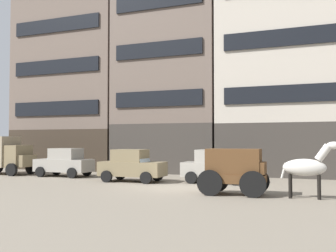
{
  "coord_description": "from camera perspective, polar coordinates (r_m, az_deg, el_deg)",
  "views": [
    {
      "loc": [
        7.09,
        -18.53,
        2.34
      ],
      "look_at": [
        -1.09,
        1.98,
        3.14
      ],
      "focal_mm": 42.72,
      "sensor_mm": 36.0,
      "label": 1
    }
  ],
  "objects": [
    {
      "name": "sedan_light",
      "position": [
        22.3,
        6.82,
        -5.74
      ],
      "size": [
        3.74,
        1.94,
        1.83
      ],
      "color": "gray",
      "rests_on": "ground_plane"
    },
    {
      "name": "cargo_wagon",
      "position": [
        17.57,
        9.51,
        -5.95
      ],
      "size": [
        2.96,
        1.62,
        1.98
      ],
      "color": "brown",
      "rests_on": "ground_plane"
    },
    {
      "name": "building_far_left",
      "position": [
        35.14,
        -12.97,
        8.01
      ],
      "size": [
        9.82,
        5.96,
        16.84
      ],
      "color": "#33281E",
      "rests_on": "ground_plane"
    },
    {
      "name": "building_center_right",
      "position": [
        29.33,
        16.42,
        11.34
      ],
      "size": [
        9.24,
        5.96,
        18.12
      ],
      "color": "#38332D",
      "rests_on": "ground_plane"
    },
    {
      "name": "ground_plane",
      "position": [
        19.98,
        0.8,
        -8.81
      ],
      "size": [
        120.0,
        120.0,
        0.0
      ],
      "primitive_type": "plane",
      "color": "slate"
    },
    {
      "name": "delivery_truck_near",
      "position": [
        30.1,
        -22.52,
        -3.67
      ],
      "size": [
        4.36,
        2.15,
        2.62
      ],
      "color": "#7A6B4C",
      "rests_on": "ground_plane"
    },
    {
      "name": "sedan_dark",
      "position": [
        22.94,
        -5.18,
        -5.64
      ],
      "size": [
        3.74,
        1.94,
        1.83
      ],
      "color": "#7A6B4C",
      "rests_on": "ground_plane"
    },
    {
      "name": "draft_horse",
      "position": [
        17.18,
        19.22,
        -5.54
      ],
      "size": [
        2.35,
        0.67,
        2.3
      ],
      "color": "beige",
      "rests_on": "ground_plane"
    },
    {
      "name": "building_center_left",
      "position": [
        30.88,
        0.55,
        7.13
      ],
      "size": [
        8.33,
        5.96,
        14.47
      ],
      "color": "#38332D",
      "rests_on": "ground_plane"
    },
    {
      "name": "sedan_parked_curb",
      "position": [
        26.89,
        -14.57,
        -5.06
      ],
      "size": [
        3.72,
        1.89,
        1.83
      ],
      "color": "gray",
      "rests_on": "ground_plane"
    }
  ]
}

